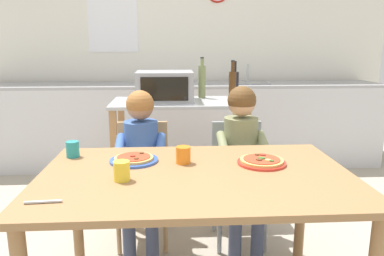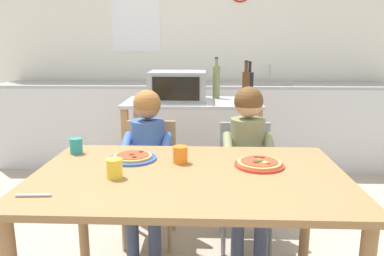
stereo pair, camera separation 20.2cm
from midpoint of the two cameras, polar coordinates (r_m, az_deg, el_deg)
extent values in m
plane|color=#A89E8C|center=(3.09, 2.55, -13.05)|extent=(11.16, 11.16, 0.00)
cube|color=white|center=(4.52, 2.66, 12.80)|extent=(4.93, 0.12, 2.70)
cube|color=white|center=(4.52, -7.23, 16.51)|extent=(0.56, 0.01, 0.80)
cube|color=silver|center=(4.21, 2.56, 0.36)|extent=(4.43, 0.60, 0.89)
cube|color=#9E9EA3|center=(4.13, 2.62, 6.58)|extent=(4.43, 0.60, 0.03)
cube|color=gray|center=(4.21, 13.32, 6.54)|extent=(0.40, 0.33, 0.02)
cylinder|color=#B7BABF|center=(4.32, 13.09, 8.06)|extent=(0.02, 0.02, 0.20)
cube|color=#B7BABF|center=(3.00, 2.00, 3.91)|extent=(1.08, 0.56, 0.02)
cube|color=#AD7F51|center=(3.14, 1.92, -6.43)|extent=(1.00, 0.51, 0.02)
cube|color=#AD7F51|center=(2.92, -8.03, -5.52)|extent=(0.05, 0.05, 0.87)
cube|color=#AD7F51|center=(2.92, 11.84, -5.71)|extent=(0.05, 0.05, 0.87)
cube|color=#AD7F51|center=(3.37, -6.59, -2.98)|extent=(0.05, 0.05, 0.87)
cube|color=#AD7F51|center=(3.37, 10.53, -3.14)|extent=(0.05, 0.05, 0.87)
cube|color=#999BA0|center=(3.00, -0.25, 6.42)|extent=(0.45, 0.36, 0.23)
cube|color=black|center=(2.82, -0.42, 6.00)|extent=(0.36, 0.01, 0.18)
cylinder|color=black|center=(2.82, 2.75, 4.55)|extent=(0.02, 0.01, 0.02)
cylinder|color=#4C2D14|center=(3.00, 10.13, 6.19)|extent=(0.06, 0.06, 0.23)
cylinder|color=#4C2D14|center=(2.98, 10.25, 9.15)|extent=(0.03, 0.03, 0.08)
cylinder|color=black|center=(2.98, 10.28, 10.00)|extent=(0.03, 0.03, 0.01)
cylinder|color=olive|center=(3.15, 5.57, 6.97)|extent=(0.06, 0.06, 0.27)
cylinder|color=olive|center=(3.14, 5.64, 9.95)|extent=(0.03, 0.03, 0.06)
cylinder|color=black|center=(3.14, 5.65, 10.61)|extent=(0.03, 0.03, 0.01)
cylinder|color=black|center=(3.16, 10.57, 6.37)|extent=(0.07, 0.07, 0.22)
cylinder|color=black|center=(3.15, 10.68, 9.05)|extent=(0.02, 0.02, 0.08)
cylinder|color=black|center=(3.14, 10.72, 9.86)|extent=(0.03, 0.03, 0.01)
cube|color=olive|center=(1.78, 2.88, -7.38)|extent=(1.47, 0.94, 0.03)
cylinder|color=olive|center=(2.39, -14.12, -12.00)|extent=(0.06, 0.06, 0.72)
cylinder|color=olive|center=(2.40, 19.42, -12.23)|extent=(0.06, 0.06, 0.72)
cube|color=tan|center=(2.56, -4.31, -8.02)|extent=(0.36, 0.36, 0.04)
cube|color=tan|center=(2.65, -3.98, -2.95)|extent=(0.34, 0.03, 0.38)
cylinder|color=tan|center=(2.50, -1.10, -14.04)|extent=(0.03, 0.03, 0.42)
cylinder|color=tan|center=(2.53, -8.10, -13.79)|extent=(0.03, 0.03, 0.42)
cylinder|color=tan|center=(2.77, -0.73, -11.24)|extent=(0.03, 0.03, 0.42)
cylinder|color=tan|center=(2.80, -6.99, -11.06)|extent=(0.03, 0.03, 0.42)
cube|color=gray|center=(2.54, 10.51, -8.36)|extent=(0.36, 0.36, 0.04)
cube|color=gray|center=(2.63, 10.20, -3.24)|extent=(0.34, 0.03, 0.38)
cylinder|color=gray|center=(2.52, 14.28, -14.20)|extent=(0.03, 0.03, 0.42)
cylinder|color=gray|center=(2.48, 7.25, -14.39)|extent=(0.03, 0.03, 0.42)
cylinder|color=gray|center=(2.79, 13.01, -11.43)|extent=(0.03, 0.03, 0.42)
cylinder|color=gray|center=(2.75, 6.72, -11.54)|extent=(0.03, 0.03, 0.42)
cube|color=#424C6B|center=(2.41, -3.04, -8.35)|extent=(0.10, 0.30, 0.10)
cylinder|color=#424C6B|center=(2.39, -3.26, -14.86)|extent=(0.08, 0.08, 0.44)
cube|color=#424C6B|center=(2.42, -6.37, -8.26)|extent=(0.10, 0.30, 0.10)
cylinder|color=#424C6B|center=(2.40, -6.70, -14.72)|extent=(0.08, 0.08, 0.44)
cylinder|color=#3D60A8|center=(2.37, -1.56, -2.92)|extent=(0.06, 0.26, 0.15)
cylinder|color=#3D60A8|center=(2.40, -7.78, -2.83)|extent=(0.06, 0.26, 0.15)
cylinder|color=#3D60A8|center=(2.49, -4.40, -3.10)|extent=(0.22, 0.22, 0.38)
sphere|color=#A37556|center=(2.42, -4.51, 3.37)|extent=(0.17, 0.17, 0.17)
sphere|color=#9E6633|center=(2.42, -4.52, 3.73)|extent=(0.18, 0.18, 0.18)
cube|color=#424C6B|center=(2.41, 12.68, -8.64)|extent=(0.10, 0.30, 0.10)
cylinder|color=#424C6B|center=(2.39, 12.96, -15.14)|extent=(0.08, 0.08, 0.44)
cube|color=#424C6B|center=(2.39, 9.34, -8.69)|extent=(0.10, 0.30, 0.10)
cylinder|color=#424C6B|center=(2.37, 9.51, -15.25)|extent=(0.08, 0.08, 0.44)
cylinder|color=#7A7F56|center=(2.38, 14.22, -2.90)|extent=(0.06, 0.26, 0.15)
cylinder|color=#7A7F56|center=(2.34, 7.98, -2.89)|extent=(0.06, 0.26, 0.15)
cylinder|color=#7A7F56|center=(2.47, 10.74, -3.16)|extent=(0.22, 0.22, 0.40)
sphere|color=tan|center=(2.40, 11.03, 3.67)|extent=(0.18, 0.18, 0.18)
sphere|color=brown|center=(2.40, 11.05, 4.04)|extent=(0.18, 0.18, 0.18)
cylinder|color=#3356B7|center=(1.98, -6.15, -4.70)|extent=(0.25, 0.25, 0.01)
cylinder|color=tan|center=(1.97, -6.16, -4.37)|extent=(0.20, 0.20, 0.01)
cylinder|color=#B23D23|center=(1.97, -6.17, -4.15)|extent=(0.17, 0.17, 0.00)
cylinder|color=maroon|center=(1.97, -6.32, -4.04)|extent=(0.03, 0.03, 0.01)
cylinder|color=#563319|center=(2.01, -4.93, -3.64)|extent=(0.02, 0.02, 0.01)
cylinder|color=#563319|center=(1.92, -5.86, -4.45)|extent=(0.02, 0.02, 0.01)
cylinder|color=red|center=(1.91, 13.23, -5.56)|extent=(0.25, 0.25, 0.01)
cylinder|color=tan|center=(1.91, 13.25, -5.22)|extent=(0.22, 0.22, 0.01)
cylinder|color=#B23D23|center=(1.91, 13.26, -4.99)|extent=(0.19, 0.19, 0.00)
cylinder|color=#386628|center=(1.87, 14.69, -5.29)|extent=(0.02, 0.02, 0.01)
cylinder|color=#563319|center=(1.96, 12.66, -4.32)|extent=(0.02, 0.02, 0.01)
cylinder|color=#386628|center=(1.91, 13.25, -4.85)|extent=(0.03, 0.03, 0.01)
cylinder|color=#563319|center=(1.88, 12.80, -5.08)|extent=(0.03, 0.03, 0.01)
cylinder|color=#DBC666|center=(1.88, 14.14, -5.17)|extent=(0.03, 0.03, 0.01)
cylinder|color=maroon|center=(1.97, 13.49, -4.35)|extent=(0.03, 0.03, 0.01)
cylinder|color=yellow|center=(1.71, -8.45, -6.18)|extent=(0.07, 0.07, 0.09)
cylinder|color=orange|center=(1.90, 1.24, -4.13)|extent=(0.08, 0.08, 0.09)
cylinder|color=teal|center=(2.13, -14.72, -2.70)|extent=(0.07, 0.07, 0.09)
cylinder|color=#B7BABF|center=(1.60, -19.73, -9.73)|extent=(0.14, 0.02, 0.01)
camera|label=1|loc=(0.10, -87.14, 0.65)|focal=34.94mm
camera|label=2|loc=(0.10, 92.86, -0.65)|focal=34.94mm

